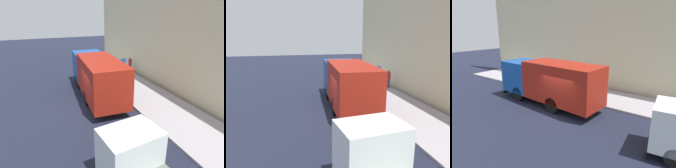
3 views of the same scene
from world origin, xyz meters
TOP-DOWN VIEW (x-y plane):
  - ground at (0.00, 0.00)m, footprint 80.00×80.00m
  - sidewalk at (4.88, 0.00)m, footprint 3.76×30.00m
  - building_facade at (7.26, 0.00)m, footprint 0.50×30.00m
  - large_utility_truck at (1.38, 1.75)m, footprint 2.92×8.37m
  - pedestrian_walking at (6.36, 5.79)m, footprint 0.40×0.40m
  - pedestrian_standing at (3.90, 7.84)m, footprint 0.56×0.56m
  - traffic_cone_orange at (3.64, 6.75)m, footprint 0.49×0.49m
  - street_sign_post at (3.45, 1.49)m, footprint 0.44×0.08m

SIDE VIEW (x-z plane):
  - ground at x=0.00m, z-range 0.00..0.00m
  - sidewalk at x=4.88m, z-range 0.00..0.14m
  - traffic_cone_orange at x=3.64m, z-range 0.14..0.84m
  - pedestrian_walking at x=6.36m, z-range 0.18..1.79m
  - pedestrian_standing at x=3.90m, z-range 0.18..1.82m
  - street_sign_post at x=3.45m, z-range 0.38..3.11m
  - large_utility_truck at x=1.38m, z-range 0.19..3.32m
  - building_facade at x=7.26m, z-range 0.00..12.30m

